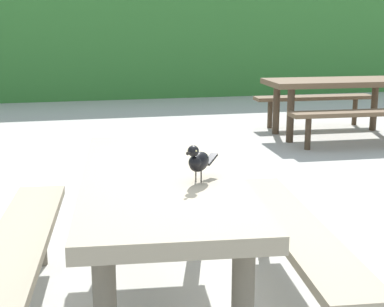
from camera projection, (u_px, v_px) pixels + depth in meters
ground_plane at (224, 303)px, 2.97m from camera, size 60.00×60.00×0.00m
hedge_wall at (102, 41)px, 11.38m from camera, size 28.00×2.08×2.18m
picnic_table_foreground at (161, 208)px, 2.78m from camera, size 1.84×1.87×0.74m
bird_grackle at (198, 161)px, 2.54m from camera, size 0.20×0.24×0.18m
picnic_table_mid_left at (335, 94)px, 7.19m from camera, size 1.83×1.75×0.74m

